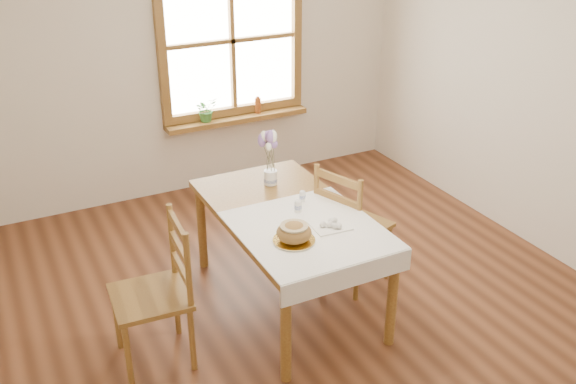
% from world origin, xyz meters
% --- Properties ---
extents(ground, '(5.00, 5.00, 0.00)m').
position_xyz_m(ground, '(0.00, 0.00, 0.00)').
color(ground, brown).
rests_on(ground, ground).
extents(room_walls, '(4.60, 5.10, 2.65)m').
position_xyz_m(room_walls, '(0.00, 0.00, 1.71)').
color(room_walls, silver).
rests_on(room_walls, ground).
extents(window, '(1.46, 0.08, 1.46)m').
position_xyz_m(window, '(0.50, 2.47, 1.45)').
color(window, olive).
rests_on(window, ground).
extents(window_sill, '(1.46, 0.20, 0.05)m').
position_xyz_m(window_sill, '(0.50, 2.40, 0.69)').
color(window_sill, olive).
rests_on(window_sill, ground).
extents(dining_table, '(0.90, 1.60, 0.75)m').
position_xyz_m(dining_table, '(0.00, 0.30, 0.66)').
color(dining_table, olive).
rests_on(dining_table, ground).
extents(table_linen, '(0.91, 0.99, 0.01)m').
position_xyz_m(table_linen, '(0.00, -0.00, 0.76)').
color(table_linen, white).
rests_on(table_linen, dining_table).
extents(chair_left, '(0.52, 0.50, 1.00)m').
position_xyz_m(chair_left, '(-1.06, 0.12, 0.50)').
color(chair_left, olive).
rests_on(chair_left, ground).
extents(chair_right, '(0.61, 0.60, 0.99)m').
position_xyz_m(chair_right, '(0.57, 0.34, 0.49)').
color(chair_right, olive).
rests_on(chair_right, ground).
extents(bread_plate, '(0.32, 0.32, 0.01)m').
position_xyz_m(bread_plate, '(-0.16, -0.10, 0.77)').
color(bread_plate, white).
rests_on(bread_plate, table_linen).
extents(bread_loaf, '(0.23, 0.23, 0.12)m').
position_xyz_m(bread_loaf, '(-0.16, -0.10, 0.84)').
color(bread_loaf, olive).
rests_on(bread_loaf, bread_plate).
extents(egg_napkin, '(0.25, 0.22, 0.01)m').
position_xyz_m(egg_napkin, '(0.14, -0.04, 0.77)').
color(egg_napkin, white).
rests_on(egg_napkin, table_linen).
extents(eggs, '(0.20, 0.18, 0.04)m').
position_xyz_m(eggs, '(0.14, -0.04, 0.79)').
color(eggs, silver).
rests_on(eggs, egg_napkin).
extents(salt_shaker, '(0.06, 0.06, 0.10)m').
position_xyz_m(salt_shaker, '(0.05, 0.25, 0.81)').
color(salt_shaker, white).
rests_on(salt_shaker, table_linen).
extents(pepper_shaker, '(0.05, 0.05, 0.08)m').
position_xyz_m(pepper_shaker, '(0.16, 0.38, 0.80)').
color(pepper_shaker, white).
rests_on(pepper_shaker, table_linen).
extents(flower_vase, '(0.12, 0.12, 0.11)m').
position_xyz_m(flower_vase, '(0.08, 0.74, 0.81)').
color(flower_vase, white).
rests_on(flower_vase, dining_table).
extents(lavender_bouquet, '(0.18, 0.18, 0.33)m').
position_xyz_m(lavender_bouquet, '(0.08, 0.74, 1.03)').
color(lavender_bouquet, '#8561AC').
rests_on(lavender_bouquet, flower_vase).
extents(potted_plant, '(0.27, 0.28, 0.18)m').
position_xyz_m(potted_plant, '(0.18, 2.40, 0.81)').
color(potted_plant, '#39772F').
rests_on(potted_plant, window_sill).
extents(amber_bottle, '(0.07, 0.07, 0.17)m').
position_xyz_m(amber_bottle, '(0.73, 2.40, 0.80)').
color(amber_bottle, '#9F4E1D').
rests_on(amber_bottle, window_sill).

